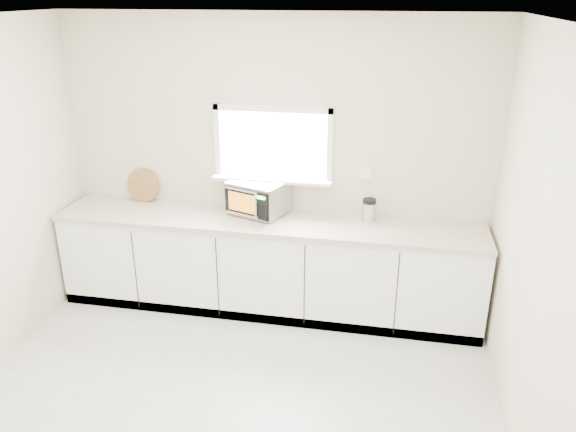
# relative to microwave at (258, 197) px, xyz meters

# --- Properties ---
(back_wall) EXTENTS (4.00, 0.17, 2.70)m
(back_wall) POSITION_rel_microwave_xyz_m (0.11, 0.17, 0.28)
(back_wall) COLOR beige
(back_wall) RESTS_ON ground
(cabinets) EXTENTS (3.92, 0.60, 0.88)m
(cabinets) POSITION_rel_microwave_xyz_m (0.11, -0.13, -0.64)
(cabinets) COLOR white
(cabinets) RESTS_ON ground
(countertop) EXTENTS (3.92, 0.64, 0.04)m
(countertop) POSITION_rel_microwave_xyz_m (0.11, -0.14, -0.18)
(countertop) COLOR #C3B2A1
(countertop) RESTS_ON cabinets
(microwave) EXTENTS (0.59, 0.52, 0.32)m
(microwave) POSITION_rel_microwave_xyz_m (0.00, 0.00, 0.00)
(microwave) COLOR black
(microwave) RESTS_ON countertop
(knife_block) EXTENTS (0.12, 0.21, 0.28)m
(knife_block) POSITION_rel_microwave_xyz_m (-0.03, -0.07, -0.04)
(knife_block) COLOR #412517
(knife_block) RESTS_ON countertop
(cutting_board) EXTENTS (0.33, 0.08, 0.33)m
(cutting_board) POSITION_rel_microwave_xyz_m (-1.19, 0.11, -0.00)
(cutting_board) COLOR olive
(cutting_board) RESTS_ON countertop
(coffee_grinder) EXTENTS (0.12, 0.12, 0.21)m
(coffee_grinder) POSITION_rel_microwave_xyz_m (1.02, 0.02, -0.06)
(coffee_grinder) COLOR #A9ABB0
(coffee_grinder) RESTS_ON countertop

